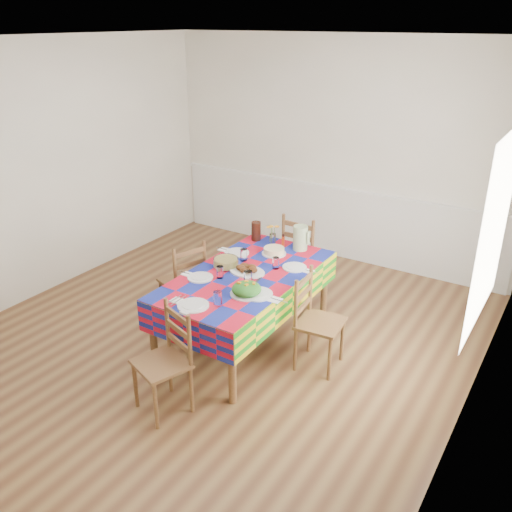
# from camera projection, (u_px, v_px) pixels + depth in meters

# --- Properties ---
(room) EXTENTS (4.58, 5.08, 2.78)m
(room) POSITION_uv_depth(u_px,v_px,m) (211.00, 207.00, 4.68)
(room) COLOR brown
(room) RESTS_ON ground
(wainscot) EXTENTS (4.41, 0.06, 0.92)m
(wainscot) POSITION_uv_depth(u_px,v_px,m) (329.00, 218.00, 6.94)
(wainscot) COLOR white
(wainscot) RESTS_ON room
(window_right) EXTENTS (0.00, 1.40, 1.40)m
(window_right) POSITION_uv_depth(u_px,v_px,m) (495.00, 229.00, 3.76)
(window_right) COLOR white
(window_right) RESTS_ON room
(dining_table) EXTENTS (0.98, 1.82, 0.71)m
(dining_table) POSITION_uv_depth(u_px,v_px,m) (246.00, 281.00, 4.97)
(dining_table) COLOR brown
(dining_table) RESTS_ON room
(setting_near_head) EXTENTS (0.42, 0.28, 0.12)m
(setting_near_head) POSITION_uv_depth(u_px,v_px,m) (201.00, 303.00, 4.37)
(setting_near_head) COLOR silver
(setting_near_head) RESTS_ON dining_table
(setting_left_near) EXTENTS (0.42, 0.25, 0.11)m
(setting_left_near) POSITION_uv_depth(u_px,v_px,m) (207.00, 275.00, 4.85)
(setting_left_near) COLOR silver
(setting_left_near) RESTS_ON dining_table
(setting_left_far) EXTENTS (0.44, 0.26, 0.12)m
(setting_left_far) POSITION_uv_depth(u_px,v_px,m) (239.00, 253.00, 5.30)
(setting_left_far) COLOR silver
(setting_left_far) RESTS_ON dining_table
(setting_right_near) EXTENTS (0.50, 0.29, 0.13)m
(setting_right_near) POSITION_uv_depth(u_px,v_px,m) (254.00, 288.00, 4.61)
(setting_right_near) COLOR silver
(setting_right_near) RESTS_ON dining_table
(setting_right_far) EXTENTS (0.43, 0.25, 0.11)m
(setting_right_far) POSITION_uv_depth(u_px,v_px,m) (288.00, 266.00, 5.03)
(setting_right_far) COLOR silver
(setting_right_far) RESTS_ON dining_table
(meat_platter) EXTENTS (0.35, 0.25, 0.07)m
(meat_platter) POSITION_uv_depth(u_px,v_px,m) (247.00, 270.00, 4.95)
(meat_platter) COLOR silver
(meat_platter) RESTS_ON dining_table
(salad_platter) EXTENTS (0.28, 0.28, 0.12)m
(salad_platter) POSITION_uv_depth(u_px,v_px,m) (247.00, 290.00, 4.55)
(salad_platter) COLOR silver
(salad_platter) RESTS_ON dining_table
(pasta_bowl) EXTENTS (0.24, 0.24, 0.08)m
(pasta_bowl) POSITION_uv_depth(u_px,v_px,m) (226.00, 262.00, 5.06)
(pasta_bowl) COLOR white
(pasta_bowl) RESTS_ON dining_table
(cake) EXTENTS (0.24, 0.24, 0.07)m
(cake) POSITION_uv_depth(u_px,v_px,m) (274.00, 251.00, 5.33)
(cake) COLOR silver
(cake) RESTS_ON dining_table
(serving_utensils) EXTENTS (0.13, 0.29, 0.01)m
(serving_utensils) POSITION_uv_depth(u_px,v_px,m) (254.00, 281.00, 4.79)
(serving_utensils) COLOR black
(serving_utensils) RESTS_ON dining_table
(flower_vase) EXTENTS (0.13, 0.11, 0.21)m
(flower_vase) POSITION_uv_depth(u_px,v_px,m) (273.00, 236.00, 5.55)
(flower_vase) COLOR white
(flower_vase) RESTS_ON dining_table
(hot_sauce) EXTENTS (0.03, 0.03, 0.13)m
(hot_sauce) POSITION_uv_depth(u_px,v_px,m) (283.00, 240.00, 5.52)
(hot_sauce) COLOR red
(hot_sauce) RESTS_ON dining_table
(green_pitcher) EXTENTS (0.15, 0.15, 0.25)m
(green_pitcher) POSITION_uv_depth(u_px,v_px,m) (300.00, 238.00, 5.40)
(green_pitcher) COLOR #A6C389
(green_pitcher) RESTS_ON dining_table
(tea_pitcher) EXTENTS (0.10, 0.10, 0.20)m
(tea_pitcher) POSITION_uv_depth(u_px,v_px,m) (256.00, 231.00, 5.64)
(tea_pitcher) COLOR black
(tea_pitcher) RESTS_ON dining_table
(name_card) EXTENTS (0.08, 0.02, 0.02)m
(name_card) POSITION_uv_depth(u_px,v_px,m) (184.00, 313.00, 4.25)
(name_card) COLOR silver
(name_card) RESTS_ON dining_table
(chair_near) EXTENTS (0.48, 0.47, 0.87)m
(chair_near) POSITION_uv_depth(u_px,v_px,m) (166.00, 362.00, 4.15)
(chair_near) COLOR brown
(chair_near) RESTS_ON room
(chair_far) EXTENTS (0.44, 0.42, 0.95)m
(chair_far) POSITION_uv_depth(u_px,v_px,m) (303.00, 255.00, 5.92)
(chair_far) COLOR brown
(chair_far) RESTS_ON room
(chair_left) EXTENTS (0.48, 0.49, 0.88)m
(chair_left) POSITION_uv_depth(u_px,v_px,m) (185.00, 282.00, 5.39)
(chair_left) COLOR brown
(chair_left) RESTS_ON room
(chair_right) EXTENTS (0.41, 0.42, 0.88)m
(chair_right) POSITION_uv_depth(u_px,v_px,m) (316.00, 322.00, 4.69)
(chair_right) COLOR brown
(chair_right) RESTS_ON room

